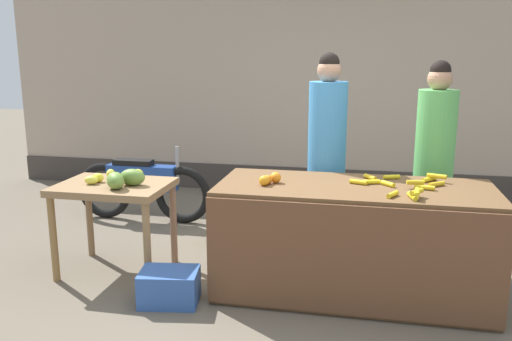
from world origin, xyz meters
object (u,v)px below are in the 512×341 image
vendor_woman_green_shirt (434,164)px  produce_crate (169,287)px  vendor_woman_blue_shirt (327,158)px  produce_sack (221,222)px  parked_motorcycle (143,186)px

vendor_woman_green_shirt → produce_crate: vendor_woman_green_shirt is taller
produce_crate → vendor_woman_blue_shirt: bearing=47.1°
vendor_woman_green_shirt → produce_sack: vendor_woman_green_shirt is taller
parked_motorcycle → produce_sack: size_ratio=3.39×
produce_crate → vendor_woman_green_shirt: bearing=32.0°
vendor_woman_green_shirt → parked_motorcycle: (-3.06, 0.63, -0.52)m
parked_motorcycle → vendor_woman_green_shirt: bearing=-11.7°
vendor_woman_blue_shirt → produce_sack: 1.26m
parked_motorcycle → produce_crate: bearing=-61.3°
vendor_woman_blue_shirt → vendor_woman_green_shirt: vendor_woman_blue_shirt is taller
parked_motorcycle → produce_sack: (1.09, -0.59, -0.17)m
parked_motorcycle → produce_crate: 2.18m
vendor_woman_green_shirt → produce_sack: size_ratio=3.87×
vendor_woman_green_shirt → produce_crate: (-2.02, -1.26, -0.79)m
vendor_woman_blue_shirt → produce_sack: size_ratio=4.00×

